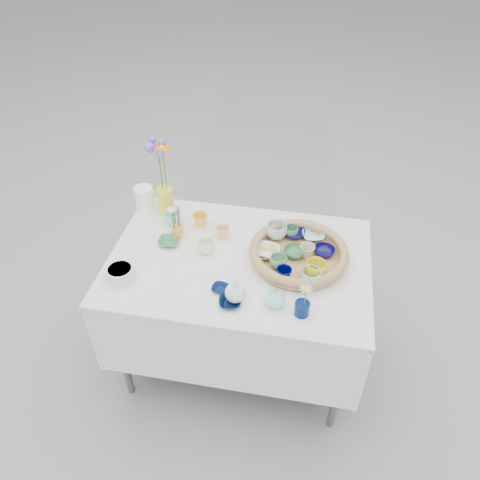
% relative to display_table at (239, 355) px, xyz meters
% --- Properties ---
extents(ground, '(80.00, 80.00, 0.00)m').
position_rel_display_table_xyz_m(ground, '(0.00, 0.00, 0.00)').
color(ground, gray).
extents(display_table, '(1.26, 0.86, 0.77)m').
position_rel_display_table_xyz_m(display_table, '(0.00, 0.00, 0.00)').
color(display_table, silver).
rests_on(display_table, ground).
extents(wicker_tray, '(0.47, 0.47, 0.08)m').
position_rel_display_table_xyz_m(wicker_tray, '(0.28, 0.05, 0.80)').
color(wicker_tray, olive).
rests_on(wicker_tray, display_table).
extents(tray_ceramic_0, '(0.15, 0.15, 0.04)m').
position_rel_display_table_xyz_m(tray_ceramic_0, '(0.24, 0.21, 0.80)').
color(tray_ceramic_0, '#120E62').
rests_on(tray_ceramic_0, wicker_tray).
extents(tray_ceramic_1, '(0.13, 0.13, 0.03)m').
position_rel_display_table_xyz_m(tray_ceramic_1, '(0.40, 0.09, 0.80)').
color(tray_ceramic_1, '#0B0643').
rests_on(tray_ceramic_1, wicker_tray).
extents(tray_ceramic_2, '(0.13, 0.13, 0.08)m').
position_rel_display_table_xyz_m(tray_ceramic_2, '(0.37, -0.06, 0.82)').
color(tray_ceramic_2, yellow).
rests_on(tray_ceramic_2, wicker_tray).
extents(tray_ceramic_3, '(0.13, 0.13, 0.03)m').
position_rel_display_table_xyz_m(tray_ceramic_3, '(0.26, 0.06, 0.80)').
color(tray_ceramic_3, '#31703A').
rests_on(tray_ceramic_3, wicker_tray).
extents(tray_ceramic_4, '(0.11, 0.11, 0.06)m').
position_rel_display_table_xyz_m(tray_ceramic_4, '(0.19, -0.04, 0.82)').
color(tray_ceramic_4, '#659F7B').
rests_on(tray_ceramic_4, wicker_tray).
extents(tray_ceramic_5, '(0.14, 0.14, 0.03)m').
position_rel_display_table_xyz_m(tray_ceramic_5, '(0.13, 0.05, 0.80)').
color(tray_ceramic_5, '#B1EED3').
rests_on(tray_ceramic_5, wicker_tray).
extents(tray_ceramic_6, '(0.12, 0.12, 0.08)m').
position_rel_display_table_xyz_m(tray_ceramic_6, '(0.16, 0.18, 0.82)').
color(tray_ceramic_6, silver).
rests_on(tray_ceramic_6, wicker_tray).
extents(tray_ceramic_7, '(0.09, 0.09, 0.07)m').
position_rel_display_table_xyz_m(tray_ceramic_7, '(0.32, 0.06, 0.82)').
color(tray_ceramic_7, beige).
rests_on(tray_ceramic_7, wicker_tray).
extents(tray_ceramic_8, '(0.13, 0.13, 0.03)m').
position_rel_display_table_xyz_m(tray_ceramic_8, '(0.34, 0.21, 0.80)').
color(tray_ceramic_8, '#A8E2FF').
rests_on(tray_ceramic_8, wicker_tray).
extents(tray_ceramic_9, '(0.08, 0.08, 0.06)m').
position_rel_display_table_xyz_m(tray_ceramic_9, '(0.23, -0.12, 0.82)').
color(tray_ceramic_9, '#000245').
rests_on(tray_ceramic_9, wicker_tray).
extents(tray_ceramic_10, '(0.14, 0.14, 0.03)m').
position_rel_display_table_xyz_m(tray_ceramic_10, '(0.13, 0.03, 0.80)').
color(tray_ceramic_10, tan).
rests_on(tray_ceramic_10, wicker_tray).
extents(tray_ceramic_11, '(0.10, 0.10, 0.07)m').
position_rel_display_table_xyz_m(tray_ceramic_11, '(0.35, -0.12, 0.82)').
color(tray_ceramic_11, '#B1D1C6').
rests_on(tray_ceramic_11, wicker_tray).
extents(tray_ceramic_12, '(0.09, 0.09, 0.06)m').
position_rel_display_table_xyz_m(tray_ceramic_12, '(0.23, 0.20, 0.81)').
color(tray_ceramic_12, '#457F65').
rests_on(tray_ceramic_12, wicker_tray).
extents(loose_ceramic_0, '(0.08, 0.08, 0.07)m').
position_rel_display_table_xyz_m(loose_ceramic_0, '(-0.25, 0.22, 0.80)').
color(loose_ceramic_0, yellow).
rests_on(loose_ceramic_0, display_table).
extents(loose_ceramic_1, '(0.07, 0.07, 0.07)m').
position_rel_display_table_xyz_m(loose_ceramic_1, '(-0.11, 0.15, 0.80)').
color(loose_ceramic_1, '#F1C378').
rests_on(loose_ceramic_1, display_table).
extents(loose_ceramic_2, '(0.11, 0.11, 0.03)m').
position_rel_display_table_xyz_m(loose_ceramic_2, '(-0.37, 0.05, 0.78)').
color(loose_ceramic_2, '#398251').
rests_on(loose_ceramic_2, display_table).
extents(loose_ceramic_3, '(0.09, 0.09, 0.06)m').
position_rel_display_table_xyz_m(loose_ceramic_3, '(-0.17, 0.02, 0.80)').
color(loose_ceramic_3, white).
rests_on(loose_ceramic_3, display_table).
extents(loose_ceramic_4, '(0.09, 0.09, 0.02)m').
position_rel_display_table_xyz_m(loose_ceramic_4, '(-0.05, -0.22, 0.77)').
color(loose_ceramic_4, '#05163C').
rests_on(loose_ceramic_4, display_table).
extents(loose_ceramic_5, '(0.08, 0.08, 0.06)m').
position_rel_display_table_xyz_m(loose_ceramic_5, '(-0.40, 0.22, 0.80)').
color(loose_ceramic_5, '#91E0DB').
rests_on(loose_ceramic_5, display_table).
extents(loose_ceramic_6, '(0.12, 0.12, 0.02)m').
position_rel_display_table_xyz_m(loose_ceramic_6, '(0.01, -0.29, 0.78)').
color(loose_ceramic_6, black).
rests_on(loose_ceramic_6, display_table).
extents(fluted_bowl, '(0.17, 0.17, 0.07)m').
position_rel_display_table_xyz_m(fluted_bowl, '(-0.51, -0.23, 0.80)').
color(fluted_bowl, silver).
rests_on(fluted_bowl, display_table).
extents(bud_vase_paleblue, '(0.12, 0.12, 0.14)m').
position_rel_display_table_xyz_m(bud_vase_paleblue, '(0.03, -0.27, 0.84)').
color(bud_vase_paleblue, white).
rests_on(bud_vase_paleblue, display_table).
extents(bud_vase_seafoam, '(0.10, 0.10, 0.09)m').
position_rel_display_table_xyz_m(bud_vase_seafoam, '(0.21, -0.26, 0.81)').
color(bud_vase_seafoam, '#8FDDD4').
rests_on(bud_vase_seafoam, display_table).
extents(bud_vase_cobalt, '(0.07, 0.07, 0.07)m').
position_rel_display_table_xyz_m(bud_vase_cobalt, '(0.32, -0.29, 0.80)').
color(bud_vase_cobalt, '#001443').
rests_on(bud_vase_cobalt, display_table).
extents(single_daisy, '(0.07, 0.07, 0.12)m').
position_rel_display_table_xyz_m(single_daisy, '(0.33, -0.30, 0.88)').
color(single_daisy, silver).
rests_on(single_daisy, bud_vase_cobalt).
extents(tall_vase_yellow, '(0.09, 0.09, 0.16)m').
position_rel_display_table_xyz_m(tall_vase_yellow, '(-0.45, 0.30, 0.84)').
color(tall_vase_yellow, yellow).
rests_on(tall_vase_yellow, display_table).
extents(gerbera, '(0.12, 0.12, 0.26)m').
position_rel_display_table_xyz_m(gerbera, '(-0.44, 0.30, 1.05)').
color(gerbera, orange).
rests_on(gerbera, tall_vase_yellow).
extents(hydrangea, '(0.10, 0.10, 0.32)m').
position_rel_display_table_xyz_m(hydrangea, '(-0.46, 0.29, 1.04)').
color(hydrangea, '#5F66CF').
rests_on(hydrangea, tall_vase_yellow).
extents(white_pitcher, '(0.15, 0.11, 0.14)m').
position_rel_display_table_xyz_m(white_pitcher, '(-0.58, 0.31, 0.83)').
color(white_pitcher, white).
rests_on(white_pitcher, display_table).
extents(daisy_cup, '(0.07, 0.07, 0.07)m').
position_rel_display_table_xyz_m(daisy_cup, '(-0.34, 0.11, 0.80)').
color(daisy_cup, gold).
rests_on(daisy_cup, display_table).
extents(daisy_posy, '(0.11, 0.11, 0.16)m').
position_rel_display_table_xyz_m(daisy_posy, '(-0.35, 0.12, 0.91)').
color(daisy_posy, white).
rests_on(daisy_posy, daisy_cup).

